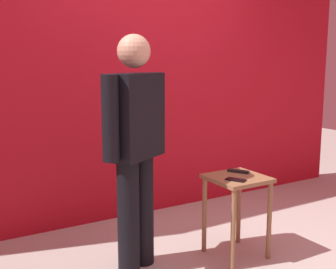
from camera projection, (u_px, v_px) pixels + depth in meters
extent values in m
cube|color=#B41322|center=(139.00, 48.00, 4.09)|extent=(5.17, 0.12, 3.23)
cylinder|color=black|center=(128.00, 218.00, 3.02)|extent=(0.21, 0.21, 0.83)
cylinder|color=black|center=(143.00, 210.00, 3.18)|extent=(0.21, 0.21, 0.83)
cube|color=black|center=(135.00, 116.00, 2.98)|extent=(0.50, 0.42, 0.59)
cube|color=red|center=(121.00, 111.00, 3.03)|extent=(0.12, 0.07, 0.49)
cube|color=#384C99|center=(120.00, 113.00, 3.04)|extent=(0.04, 0.03, 0.45)
cylinder|color=black|center=(110.00, 119.00, 2.74)|extent=(0.15, 0.15, 0.56)
cylinder|color=black|center=(155.00, 110.00, 3.21)|extent=(0.15, 0.15, 0.56)
sphere|color=tan|center=(134.00, 51.00, 2.90)|extent=(0.23, 0.23, 0.23)
cube|color=olive|center=(237.00, 178.00, 3.27)|extent=(0.41, 0.41, 0.03)
cylinder|color=olive|center=(233.00, 230.00, 3.09)|extent=(0.04, 0.04, 0.61)
cylinder|color=olive|center=(269.00, 221.00, 3.26)|extent=(0.04, 0.04, 0.61)
cylinder|color=olive|center=(204.00, 215.00, 3.38)|extent=(0.04, 0.04, 0.61)
cylinder|color=olive|center=(239.00, 207.00, 3.56)|extent=(0.04, 0.04, 0.61)
cube|color=black|center=(236.00, 180.00, 3.16)|extent=(0.13, 0.16, 0.01)
cube|color=black|center=(238.00, 171.00, 3.38)|extent=(0.13, 0.17, 0.02)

